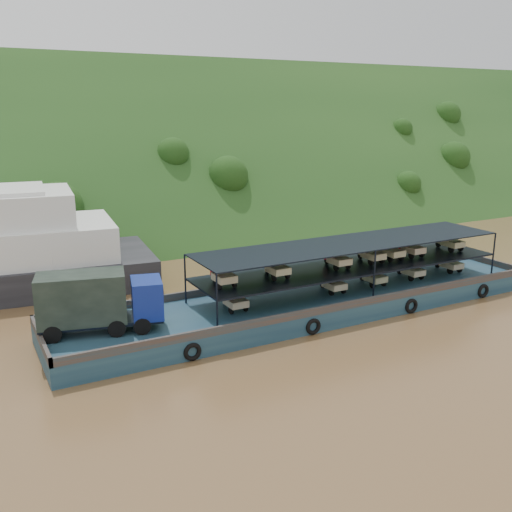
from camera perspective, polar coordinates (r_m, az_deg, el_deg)
name	(u,v)px	position (r m, az deg, el deg)	size (l,w,h in m)	color
ground	(301,305)	(40.82, 4.48, -4.95)	(160.00, 160.00, 0.00)	brown
hillside	(146,220)	(72.73, -10.95, 3.52)	(140.00, 28.00, 28.00)	#193B15
cargo_barge	(292,299)	(38.54, 3.67, -4.29)	(35.09, 7.18, 4.70)	#122B41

